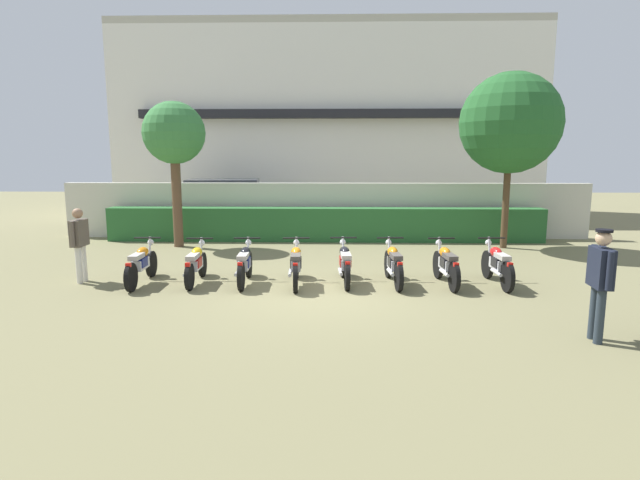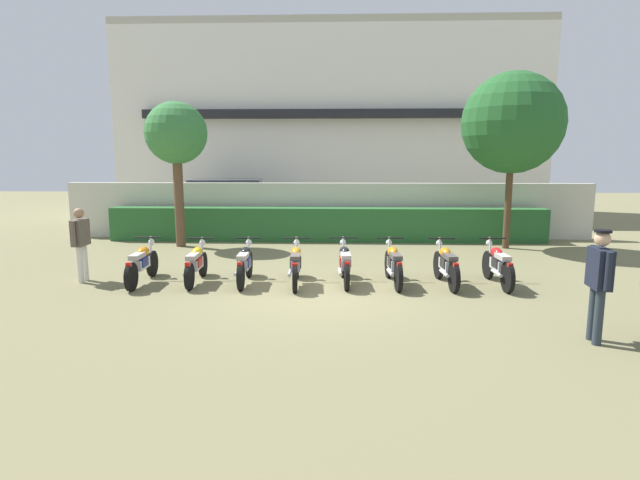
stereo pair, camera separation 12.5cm
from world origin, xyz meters
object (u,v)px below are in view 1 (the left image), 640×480
(motorcycle_in_row_0, at_px, (141,264))
(motorcycle_in_row_6, at_px, (446,264))
(motorcycle_in_row_3, at_px, (296,264))
(motorcycle_in_row_1, at_px, (196,264))
(parked_car, at_px, (228,204))
(tree_far_side, at_px, (510,123))
(motorcycle_in_row_7, at_px, (497,264))
(tree_near_inspector, at_px, (174,135))
(inspector_person, at_px, (79,239))
(motorcycle_in_row_4, at_px, (345,263))
(motorcycle_in_row_5, at_px, (393,264))
(motorcycle_in_row_2, at_px, (245,264))
(officer_0, at_px, (600,276))

(motorcycle_in_row_0, bearing_deg, motorcycle_in_row_6, -91.33)
(motorcycle_in_row_3, bearing_deg, motorcycle_in_row_6, -91.92)
(motorcycle_in_row_1, height_order, motorcycle_in_row_6, motorcycle_in_row_6)
(motorcycle_in_row_0, xyz_separation_m, motorcycle_in_row_3, (3.38, 0.01, 0.01))
(parked_car, xyz_separation_m, motorcycle_in_row_3, (3.32, -8.95, -0.48))
(tree_far_side, height_order, motorcycle_in_row_6, tree_far_side)
(motorcycle_in_row_7, bearing_deg, tree_far_side, -21.44)
(tree_near_inspector, distance_m, inspector_person, 5.24)
(tree_near_inspector, bearing_deg, motorcycle_in_row_1, -68.85)
(motorcycle_in_row_4, xyz_separation_m, motorcycle_in_row_6, (2.19, -0.09, 0.01))
(motorcycle_in_row_4, relative_size, motorcycle_in_row_5, 0.98)
(tree_far_side, bearing_deg, motorcycle_in_row_2, -146.97)
(motorcycle_in_row_5, distance_m, motorcycle_in_row_7, 2.24)
(motorcycle_in_row_1, bearing_deg, motorcycle_in_row_5, -91.85)
(motorcycle_in_row_3, distance_m, inspector_person, 4.79)
(motorcycle_in_row_3, bearing_deg, motorcycle_in_row_0, 87.03)
(tree_near_inspector, xyz_separation_m, tree_far_side, (10.00, 0.03, 0.33))
(motorcycle_in_row_1, distance_m, motorcycle_in_row_5, 4.33)
(tree_near_inspector, distance_m, motorcycle_in_row_5, 8.18)
(parked_car, distance_m, motorcycle_in_row_3, 9.56)
(tree_far_side, height_order, motorcycle_in_row_0, tree_far_side)
(motorcycle_in_row_0, distance_m, motorcycle_in_row_6, 6.63)
(officer_0, bearing_deg, motorcycle_in_row_1, -20.76)
(motorcycle_in_row_2, relative_size, motorcycle_in_row_6, 0.98)
(motorcycle_in_row_2, bearing_deg, tree_near_inspector, 29.91)
(motorcycle_in_row_4, height_order, motorcycle_in_row_7, motorcycle_in_row_7)
(parked_car, distance_m, motorcycle_in_row_7, 11.72)
(motorcycle_in_row_7, bearing_deg, parked_car, 39.22)
(parked_car, bearing_deg, officer_0, -61.75)
(motorcycle_in_row_3, bearing_deg, parked_car, 17.21)
(parked_car, xyz_separation_m, motorcycle_in_row_4, (4.38, -8.79, -0.49))
(motorcycle_in_row_1, height_order, officer_0, officer_0)
(motorcycle_in_row_0, distance_m, motorcycle_in_row_1, 1.18)
(parked_car, xyz_separation_m, tree_near_inspector, (-0.67, -4.26, 2.46))
(motorcycle_in_row_6, bearing_deg, tree_near_inspector, 53.72)
(tree_near_inspector, xyz_separation_m, motorcycle_in_row_3, (3.99, -4.69, -2.94))
(motorcycle_in_row_2, xyz_separation_m, motorcycle_in_row_4, (2.19, 0.08, 0.00))
(motorcycle_in_row_2, xyz_separation_m, motorcycle_in_row_3, (1.13, -0.08, 0.01))
(parked_car, distance_m, motorcycle_in_row_4, 9.83)
(parked_car, bearing_deg, motorcycle_in_row_1, -88.02)
(motorcycle_in_row_7, bearing_deg, motorcycle_in_row_0, 89.08)
(motorcycle_in_row_4, xyz_separation_m, motorcycle_in_row_5, (1.06, -0.05, 0.00))
(motorcycle_in_row_3, bearing_deg, motorcycle_in_row_4, -84.60)
(motorcycle_in_row_3, relative_size, officer_0, 1.13)
(motorcycle_in_row_0, height_order, officer_0, officer_0)
(parked_car, bearing_deg, inspector_person, -104.41)
(motorcycle_in_row_1, distance_m, inspector_person, 2.61)
(motorcycle_in_row_4, xyz_separation_m, officer_0, (3.71, -3.47, 0.56))
(motorcycle_in_row_2, height_order, motorcycle_in_row_3, motorcycle_in_row_3)
(motorcycle_in_row_5, distance_m, inspector_person, 6.90)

